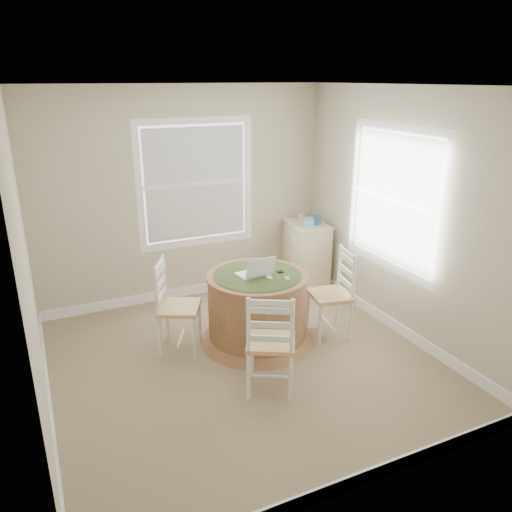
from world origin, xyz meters
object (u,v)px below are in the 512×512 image
chair_near (271,342)px  chair_right (330,295)px  corner_chest (306,254)px  laptop (255,272)px  chair_left (179,307)px  round_table (257,305)px

chair_near → chair_right: same height
chair_right → corner_chest: (0.48, 1.33, -0.04)m
chair_right → laptop: size_ratio=2.65×
chair_left → laptop: bearing=-75.1°
laptop → chair_near: bearing=67.1°
laptop → round_table: bearing=160.5°
chair_right → laptop: laptop is taller
chair_left → chair_right: 1.60m
chair_left → chair_near: same height
round_table → chair_near: size_ratio=1.30×
chair_near → chair_right: size_ratio=1.00×
chair_right → laptop: 0.86m
corner_chest → chair_right: bearing=-103.1°
chair_near → corner_chest: bearing=-98.1°
chair_left → corner_chest: chair_left is taller
round_table → chair_right: (0.76, -0.22, 0.06)m
chair_left → laptop: size_ratio=2.65×
chair_right → laptop: (-0.78, 0.22, 0.31)m
chair_near → chair_left: bearing=-33.1°
laptop → chair_right: bearing=157.2°
round_table → chair_right: size_ratio=1.30×
corner_chest → chair_left: bearing=-148.2°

